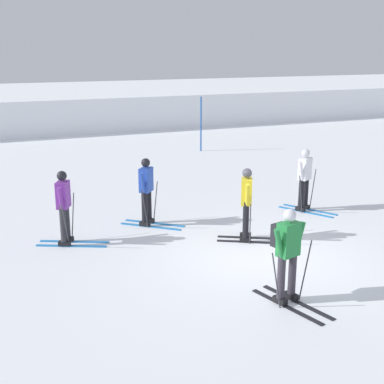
{
  "coord_description": "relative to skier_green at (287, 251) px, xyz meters",
  "views": [
    {
      "loc": [
        -5.41,
        -9.02,
        4.35
      ],
      "look_at": [
        -0.58,
        2.52,
        0.9
      ],
      "focal_mm": 49.5,
      "sensor_mm": 36.0,
      "label": 1
    }
  ],
  "objects": [
    {
      "name": "skier_green",
      "position": [
        0.0,
        0.0,
        0.0
      ],
      "size": [
        0.98,
        1.64,
        1.71
      ],
      "color": "black",
      "rests_on": "ground"
    },
    {
      "name": "trail_marker_pole",
      "position": [
        4.22,
        13.35,
        0.2
      ],
      "size": [
        0.06,
        0.06,
        2.31
      ],
      "primitive_type": "cylinder",
      "color": "#1E56AD",
      "rests_on": "ground"
    },
    {
      "name": "far_snow_ridge",
      "position": [
        0.62,
        23.44,
        -0.05
      ],
      "size": [
        80.0,
        8.08,
        1.8
      ],
      "primitive_type": "cube",
      "color": "white",
      "rests_on": "ground"
    },
    {
      "name": "skier_white",
      "position": [
        3.38,
        4.42,
        -0.04
      ],
      "size": [
        1.11,
        1.57,
        1.71
      ],
      "color": "#237AC6",
      "rests_on": "ground"
    },
    {
      "name": "skier_yellow",
      "position": [
        0.82,
        2.97,
        -0.04
      ],
      "size": [
        1.58,
        1.1,
        1.71
      ],
      "color": "black",
      "rests_on": "ground"
    },
    {
      "name": "ground_plane",
      "position": [
        0.62,
        1.81,
        -0.96
      ],
      "size": [
        120.0,
        120.0,
        0.0
      ],
      "primitive_type": "plane",
      "color": "white"
    },
    {
      "name": "skier_purple",
      "position": [
        -3.07,
        4.32,
        -0.04
      ],
      "size": [
        1.6,
        1.03,
        1.71
      ],
      "color": "#237AC6",
      "rests_on": "ground"
    },
    {
      "name": "skier_blue",
      "position": [
        -0.95,
        4.9,
        -0.04
      ],
      "size": [
        1.45,
        1.33,
        1.71
      ],
      "color": "#237AC6",
      "rests_on": "ground"
    }
  ]
}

